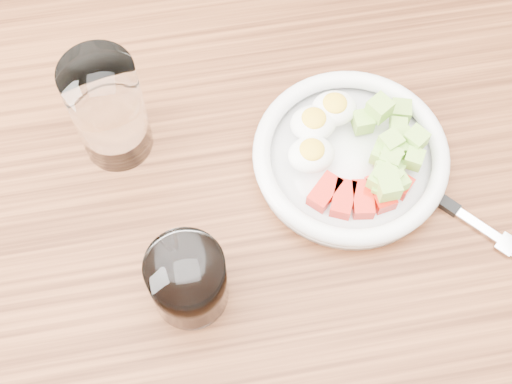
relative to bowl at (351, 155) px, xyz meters
The scene contains 6 objects.
ground 0.80m from the bowl, 157.93° to the right, with size 4.00×4.00×0.00m, color brown.
dining_table 0.16m from the bowl, 157.93° to the right, with size 1.50×0.90×0.77m.
bowl is the anchor object (origin of this frame).
fork 0.11m from the bowl, 36.46° to the right, with size 0.15×0.16×0.01m.
water_glass 0.27m from the bowl, 164.13° to the left, with size 0.08×0.08×0.14m, color white.
coffee_glass 0.23m from the bowl, 148.25° to the right, with size 0.08×0.08×0.09m.
Camera 1 is at (-0.07, -0.31, 1.48)m, focal length 50.00 mm.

